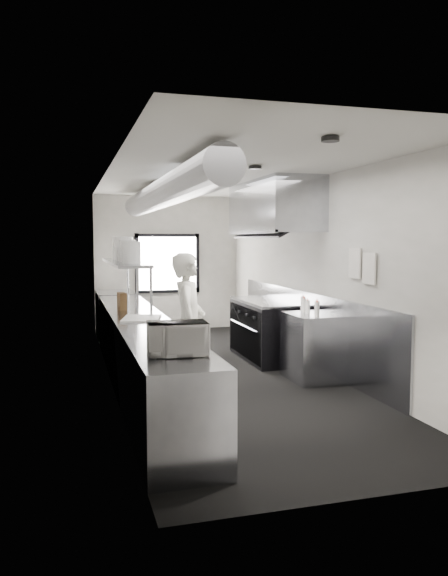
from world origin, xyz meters
TOP-DOWN VIEW (x-y plane):
  - floor at (0.00, 0.00)m, footprint 3.00×8.00m
  - ceiling at (0.00, 0.00)m, footprint 3.00×8.00m
  - wall_back at (0.00, 4.00)m, footprint 3.00×0.02m
  - wall_front at (0.00, -4.00)m, footprint 3.00×0.02m
  - wall_left at (-1.50, 0.00)m, footprint 0.02×8.00m
  - wall_right at (1.50, 0.00)m, footprint 0.02×8.00m
  - wall_cladding at (1.48, 0.30)m, footprint 0.03×5.50m
  - hvac_duct at (-0.70, 0.40)m, footprint 0.40×6.40m
  - service_window at (0.00, 3.96)m, footprint 1.36×0.05m
  - exhaust_hood at (1.10, 0.70)m, footprint 0.81×2.20m
  - prep_counter at (-1.15, -0.50)m, footprint 0.70×6.00m
  - pass_shelf at (-1.19, 1.00)m, footprint 0.45×3.00m
  - range at (1.04, 0.70)m, footprint 0.88×1.60m
  - bottle_station at (1.15, -0.70)m, footprint 0.65×0.80m
  - far_work_table at (-1.15, 3.20)m, footprint 0.70×1.20m
  - notice_sheet_a at (1.47, -1.20)m, footprint 0.02×0.28m
  - notice_sheet_b at (1.47, -1.55)m, footprint 0.02×0.28m
  - line_cook at (-0.60, -0.83)m, footprint 0.57×0.72m
  - microwave at (-1.13, -2.81)m, footprint 0.50×0.39m
  - deli_tub_a at (-1.27, -2.55)m, footprint 0.15×0.15m
  - deli_tub_b at (-1.27, -2.45)m, footprint 0.15×0.15m
  - newspaper at (-1.01, -2.00)m, footprint 0.43×0.48m
  - small_plate at (-1.06, -1.46)m, footprint 0.20×0.20m
  - pastry at (-1.06, -1.46)m, footprint 0.09×0.09m
  - cutting_board at (-1.15, -0.56)m, footprint 0.59×0.70m
  - knife_block at (-1.29, 0.45)m, footprint 0.12×0.23m
  - plate_stack_a at (-1.18, 0.18)m, footprint 0.32×0.32m
  - plate_stack_b at (-1.18, 0.65)m, footprint 0.26×0.26m
  - plate_stack_c at (-1.19, 1.11)m, footprint 0.34×0.34m
  - plate_stack_d at (-1.19, 1.68)m, footprint 0.24×0.24m
  - squeeze_bottle_a at (1.07, -0.98)m, footprint 0.07×0.07m
  - squeeze_bottle_b at (1.12, -0.86)m, footprint 0.08×0.08m
  - squeeze_bottle_c at (1.08, -0.66)m, footprint 0.07×0.07m
  - squeeze_bottle_d at (1.09, -0.51)m, footprint 0.08×0.08m
  - squeeze_bottle_e at (1.14, -0.38)m, footprint 0.09×0.09m

SIDE VIEW (x-z plane):
  - floor at x=0.00m, z-range -0.01..0.01m
  - prep_counter at x=-1.15m, z-range 0.00..0.90m
  - bottle_station at x=1.15m, z-range 0.00..0.90m
  - far_work_table at x=-1.15m, z-range 0.00..0.90m
  - range at x=1.04m, z-range 0.00..0.94m
  - wall_cladding at x=1.48m, z-range 0.00..1.10m
  - line_cook at x=-0.60m, z-range 0.00..1.73m
  - newspaper at x=-1.01m, z-range 0.90..0.91m
  - small_plate at x=-1.06m, z-range 0.90..0.91m
  - cutting_board at x=-1.15m, z-range 0.90..0.92m
  - deli_tub_a at x=-1.27m, z-range 0.90..0.99m
  - deli_tub_b at x=-1.27m, z-range 0.90..1.00m
  - pastry at x=-1.06m, z-range 0.91..1.01m
  - squeeze_bottle_c at x=1.08m, z-range 0.90..1.08m
  - squeeze_bottle_d at x=1.09m, z-range 0.90..1.09m
  - squeeze_bottle_a at x=1.07m, z-range 0.90..1.09m
  - squeeze_bottle_b at x=1.12m, z-range 0.90..1.09m
  - squeeze_bottle_e at x=1.14m, z-range 0.90..1.10m
  - knife_block at x=-1.29m, z-range 0.90..1.14m
  - microwave at x=-1.13m, z-range 0.90..1.18m
  - service_window at x=0.00m, z-range 0.77..2.02m
  - wall_back at x=0.00m, z-range 0.00..2.80m
  - wall_front at x=0.00m, z-range 0.00..2.80m
  - wall_left at x=-1.50m, z-range 0.00..2.80m
  - wall_right at x=1.50m, z-range 0.00..2.80m
  - pass_shelf at x=-1.19m, z-range 1.20..1.88m
  - notice_sheet_b at x=1.47m, z-range 1.36..1.74m
  - notice_sheet_a at x=1.47m, z-range 1.41..1.79m
  - plate_stack_a at x=-1.18m, z-range 1.57..1.87m
  - plate_stack_b at x=-1.18m, z-range 1.57..1.89m
  - plate_stack_c at x=-1.19m, z-range 1.57..1.94m
  - plate_stack_d at x=-1.19m, z-range 1.57..1.95m
  - exhaust_hood at x=1.10m, z-range 1.95..2.83m
  - hvac_duct at x=-0.70m, z-range 2.35..2.75m
  - ceiling at x=0.00m, z-range 2.79..2.80m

